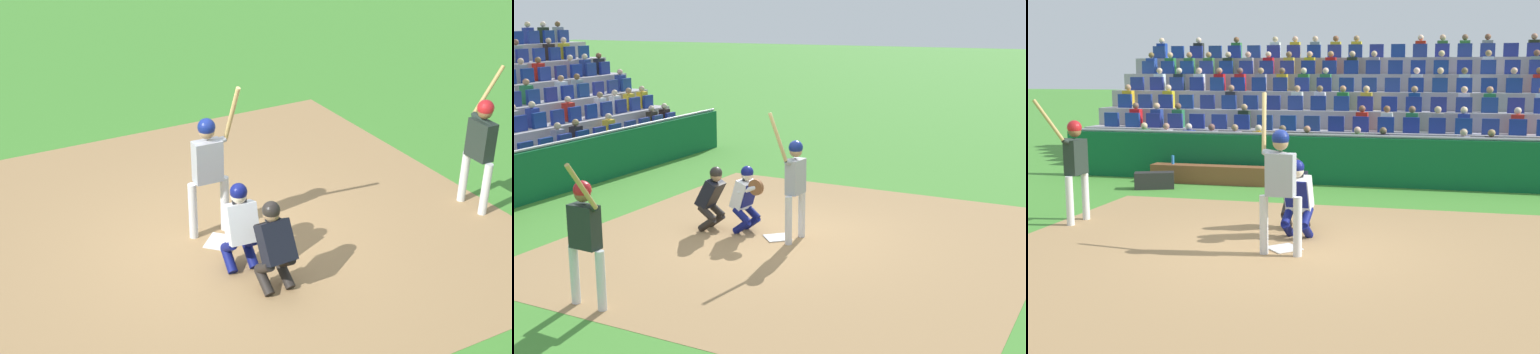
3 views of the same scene
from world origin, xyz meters
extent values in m
plane|color=#448A30|center=(0.00, 0.00, 0.00)|extent=(160.00, 160.00, 0.00)
cube|color=#A47D50|center=(0.00, 0.50, 0.00)|extent=(8.78, 8.03, 0.01)
cube|color=white|center=(0.00, 0.00, 0.02)|extent=(0.62, 0.62, 0.02)
cylinder|color=silver|center=(-0.29, 0.35, 0.44)|extent=(0.13, 0.13, 0.89)
cylinder|color=silver|center=(0.22, 0.34, 0.44)|extent=(0.13, 0.13, 0.89)
cube|color=#9B9EA8|center=(-0.03, 0.34, 1.20)|extent=(0.42, 0.23, 0.63)
sphere|color=#A5805B|center=(-0.03, 0.34, 1.67)|extent=(0.23, 0.23, 0.23)
sphere|color=navy|center=(-0.03, 0.34, 1.73)|extent=(0.26, 0.26, 0.26)
cylinder|color=#9B9EA8|center=(0.02, 0.32, 1.50)|extent=(0.46, 0.15, 0.14)
cylinder|color=#9B9EA8|center=(0.18, 0.31, 1.50)|extent=(0.17, 0.15, 0.13)
cylinder|color=tan|center=(0.27, 0.14, 1.94)|extent=(0.14, 0.36, 0.86)
sphere|color=black|center=(0.23, 0.28, 1.52)|extent=(0.06, 0.06, 0.06)
cylinder|color=navy|center=(-0.21, -0.67, 0.15)|extent=(0.17, 0.40, 0.34)
cylinder|color=navy|center=(-0.21, -0.67, 0.37)|extent=(0.17, 0.39, 0.33)
cylinder|color=navy|center=(0.11, -0.70, 0.15)|extent=(0.17, 0.40, 0.34)
cylinder|color=navy|center=(0.11, -0.70, 0.37)|extent=(0.17, 0.39, 0.33)
cube|color=silver|center=(-0.06, -0.75, 0.74)|extent=(0.45, 0.44, 0.60)
cube|color=navy|center=(-0.04, -0.63, 0.74)|extent=(0.40, 0.22, 0.45)
sphere|color=beige|center=(-0.05, -0.66, 1.11)|extent=(0.22, 0.22, 0.22)
cube|color=black|center=(-0.05, -0.66, 1.11)|extent=(0.21, 0.12, 0.20)
sphere|color=navy|center=(-0.05, -0.66, 1.17)|extent=(0.24, 0.24, 0.24)
cylinder|color=brown|center=(0.10, -0.40, 0.95)|extent=(0.10, 0.31, 0.30)
cylinder|color=silver|center=(0.11, -0.57, 0.88)|extent=(0.12, 0.39, 0.22)
cylinder|color=black|center=(-0.03, -1.36, 0.15)|extent=(0.15, 0.39, 0.34)
cylinder|color=black|center=(-0.03, -1.36, 0.37)|extent=(0.15, 0.38, 0.33)
cylinder|color=black|center=(0.29, -1.35, 0.15)|extent=(0.15, 0.39, 0.34)
cylinder|color=black|center=(0.29, -1.35, 0.37)|extent=(0.15, 0.38, 0.33)
cube|color=black|center=(0.13, -1.37, 0.72)|extent=(0.43, 0.48, 0.60)
cube|color=black|center=(0.13, -1.26, 0.72)|extent=(0.38, 0.27, 0.43)
sphere|color=#A37A54|center=(0.13, -1.24, 1.07)|extent=(0.22, 0.22, 0.22)
cube|color=black|center=(0.13, -1.24, 1.07)|extent=(0.20, 0.13, 0.19)
sphere|color=black|center=(0.13, -1.24, 1.13)|extent=(0.24, 0.24, 0.24)
cylinder|color=silver|center=(4.01, -1.16, 0.44)|extent=(0.13, 0.13, 0.87)
cylinder|color=silver|center=(4.03, -0.66, 0.44)|extent=(0.13, 0.13, 0.87)
cube|color=#202B25|center=(4.02, -0.91, 1.18)|extent=(0.23, 0.44, 0.62)
sphere|color=brown|center=(4.02, -0.91, 1.64)|extent=(0.23, 0.23, 0.23)
sphere|color=red|center=(4.02, -0.91, 1.70)|extent=(0.25, 0.25, 0.25)
cylinder|color=#202B25|center=(4.04, -0.86, 1.47)|extent=(0.15, 0.47, 0.14)
cylinder|color=#202B25|center=(4.05, -0.68, 1.47)|extent=(0.15, 0.18, 0.13)
cylinder|color=tan|center=(4.33, -0.62, 1.84)|extent=(0.57, 0.10, 0.73)
sphere|color=black|center=(4.08, -0.63, 1.50)|extent=(0.06, 0.06, 0.06)
camera|label=1|loc=(-3.91, -8.34, 5.68)|focal=51.24mm
camera|label=2|loc=(10.97, 5.70, 4.02)|focal=49.26mm
camera|label=3|loc=(-2.41, 9.73, 2.69)|focal=47.57mm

